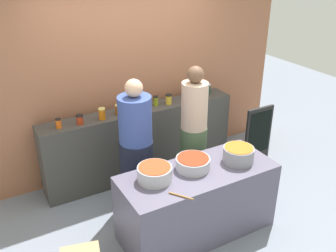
# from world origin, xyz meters

# --- Properties ---
(ground) EXTENTS (12.00, 12.00, 0.00)m
(ground) POSITION_xyz_m (0.00, 0.00, 0.00)
(ground) COLOR gray
(storefront_wall) EXTENTS (4.80, 0.12, 3.00)m
(storefront_wall) POSITION_xyz_m (0.00, 1.45, 1.50)
(storefront_wall) COLOR #A46547
(storefront_wall) RESTS_ON ground
(display_shelf) EXTENTS (2.70, 0.36, 0.99)m
(display_shelf) POSITION_xyz_m (0.00, 1.10, 0.49)
(display_shelf) COLOR #3F3D3A
(display_shelf) RESTS_ON ground
(prep_table) EXTENTS (1.70, 0.70, 0.79)m
(prep_table) POSITION_xyz_m (0.00, -0.30, 0.40)
(prep_table) COLOR #575266
(prep_table) RESTS_ON ground
(preserve_jar_0) EXTENTS (0.07, 0.07, 0.12)m
(preserve_jar_0) POSITION_xyz_m (-1.08, 1.06, 1.05)
(preserve_jar_0) COLOR orange
(preserve_jar_0) RESTS_ON display_shelf
(preserve_jar_1) EXTENTS (0.09, 0.09, 0.12)m
(preserve_jar_1) POSITION_xyz_m (-0.83, 1.04, 1.04)
(preserve_jar_1) COLOR #A93113
(preserve_jar_1) RESTS_ON display_shelf
(preserve_jar_2) EXTENTS (0.09, 0.09, 0.15)m
(preserve_jar_2) POSITION_xyz_m (-0.55, 1.04, 1.06)
(preserve_jar_2) COLOR orange
(preserve_jar_2) RESTS_ON display_shelf
(preserve_jar_3) EXTENTS (0.09, 0.09, 0.13)m
(preserve_jar_3) POSITION_xyz_m (-0.31, 1.08, 1.05)
(preserve_jar_3) COLOR #8A460B
(preserve_jar_3) RESTS_ON display_shelf
(preserve_jar_4) EXTENTS (0.08, 0.08, 0.11)m
(preserve_jar_4) POSITION_xyz_m (-0.16, 1.11, 1.04)
(preserve_jar_4) COLOR orange
(preserve_jar_4) RESTS_ON display_shelf
(preserve_jar_5) EXTENTS (0.09, 0.09, 0.13)m
(preserve_jar_5) POSITION_xyz_m (0.01, 1.17, 1.05)
(preserve_jar_5) COLOR #1F5A24
(preserve_jar_5) RESTS_ON display_shelf
(preserve_jar_6) EXTENTS (0.07, 0.07, 0.14)m
(preserve_jar_6) POSITION_xyz_m (0.23, 1.09, 1.06)
(preserve_jar_6) COLOR olive
(preserve_jar_6) RESTS_ON display_shelf
(preserve_jar_7) EXTENTS (0.08, 0.08, 0.14)m
(preserve_jar_7) POSITION_xyz_m (0.41, 1.07, 1.05)
(preserve_jar_7) COLOR gold
(preserve_jar_7) RESTS_ON display_shelf
(preserve_jar_8) EXTENTS (0.09, 0.09, 0.14)m
(preserve_jar_8) POSITION_xyz_m (0.75, 1.12, 1.05)
(preserve_jar_8) COLOR #412848
(preserve_jar_8) RESTS_ON display_shelf
(preserve_jar_9) EXTENTS (0.07, 0.07, 0.10)m
(preserve_jar_9) POSITION_xyz_m (1.00, 1.07, 1.04)
(preserve_jar_9) COLOR #5E9034
(preserve_jar_9) RESTS_ON display_shelf
(preserve_jar_10) EXTENTS (0.07, 0.07, 0.15)m
(preserve_jar_10) POSITION_xyz_m (1.10, 1.12, 1.06)
(preserve_jar_10) COLOR #254335
(preserve_jar_10) RESTS_ON display_shelf
(cooking_pot_left) EXTENTS (0.35, 0.35, 0.16)m
(cooking_pot_left) POSITION_xyz_m (-0.48, -0.22, 0.87)
(cooking_pot_left) COLOR #B7B7BC
(cooking_pot_left) RESTS_ON prep_table
(cooking_pot_center) EXTENTS (0.37, 0.37, 0.13)m
(cooking_pot_center) POSITION_xyz_m (-0.02, -0.23, 0.86)
(cooking_pot_center) COLOR #B7B7BC
(cooking_pot_center) RESTS_ON prep_table
(cooking_pot_right) EXTENTS (0.34, 0.34, 0.17)m
(cooking_pot_right) POSITION_xyz_m (0.49, -0.34, 0.88)
(cooking_pot_right) COLOR gray
(cooking_pot_right) RESTS_ON prep_table
(wooden_spoon) EXTENTS (0.16, 0.22, 0.02)m
(wooden_spoon) POSITION_xyz_m (-0.39, -0.59, 0.80)
(wooden_spoon) COLOR #9E703D
(wooden_spoon) RESTS_ON prep_table
(cook_with_tongs) EXTENTS (0.40, 0.40, 1.65)m
(cook_with_tongs) POSITION_xyz_m (-0.37, 0.44, 0.74)
(cook_with_tongs) COLOR black
(cook_with_tongs) RESTS_ON ground
(cook_in_cap) EXTENTS (0.33, 0.33, 1.71)m
(cook_in_cap) POSITION_xyz_m (0.37, 0.37, 0.78)
(cook_in_cap) COLOR #485F3D
(cook_in_cap) RESTS_ON ground
(chalkboard_sign) EXTENTS (0.46, 0.05, 0.86)m
(chalkboard_sign) POSITION_xyz_m (1.64, 0.57, 0.43)
(chalkboard_sign) COLOR black
(chalkboard_sign) RESTS_ON ground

